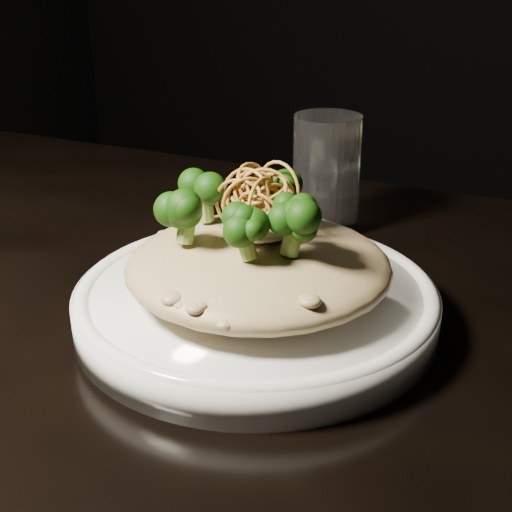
# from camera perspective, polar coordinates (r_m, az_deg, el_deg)

# --- Properties ---
(table) EXTENTS (1.10, 0.80, 0.75)m
(table) POSITION_cam_1_polar(r_m,az_deg,el_deg) (0.60, -6.35, -11.89)
(table) COLOR black
(table) RESTS_ON ground
(plate) EXTENTS (0.27, 0.27, 0.03)m
(plate) POSITION_cam_1_polar(r_m,az_deg,el_deg) (0.54, 0.00, -3.93)
(plate) COLOR white
(plate) RESTS_ON table
(risotto) EXTENTS (0.20, 0.20, 0.04)m
(risotto) POSITION_cam_1_polar(r_m,az_deg,el_deg) (0.52, 0.21, -0.77)
(risotto) COLOR brown
(risotto) RESTS_ON plate
(broccoli) EXTENTS (0.11, 0.11, 0.04)m
(broccoli) POSITION_cam_1_polar(r_m,az_deg,el_deg) (0.51, -0.61, 3.71)
(broccoli) COLOR black
(broccoli) RESTS_ON risotto
(cheese) EXTENTS (0.06, 0.06, 0.02)m
(cheese) POSITION_cam_1_polar(r_m,az_deg,el_deg) (0.52, 0.29, 2.44)
(cheese) COLOR silver
(cheese) RESTS_ON risotto
(shallots) EXTENTS (0.05, 0.05, 0.03)m
(shallots) POSITION_cam_1_polar(r_m,az_deg,el_deg) (0.51, 0.29, 4.96)
(shallots) COLOR brown
(shallots) RESTS_ON cheese
(drinking_glass) EXTENTS (0.07, 0.07, 0.12)m
(drinking_glass) POSITION_cam_1_polar(r_m,az_deg,el_deg) (0.71, 5.63, 6.53)
(drinking_glass) COLOR silver
(drinking_glass) RESTS_ON table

